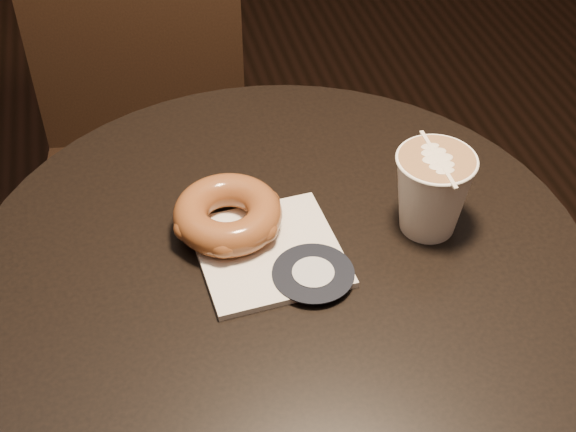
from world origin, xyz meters
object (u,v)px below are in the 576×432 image
at_px(latte_cup, 432,193).
at_px(doughnut, 228,214).
at_px(cafe_table, 282,367).
at_px(chair, 142,125).
at_px(pastry_bag, 269,252).

bearing_deg(latte_cup, doughnut, 168.97).
distance_m(cafe_table, doughnut, 0.24).
xyz_separation_m(cafe_table, chair, (-0.12, 0.59, -0.02)).
bearing_deg(doughnut, latte_cup, -11.03).
bearing_deg(cafe_table, chair, 101.42).
bearing_deg(latte_cup, chair, 117.12).
xyz_separation_m(cafe_table, doughnut, (-0.05, 0.06, 0.23)).
height_order(cafe_table, doughnut, doughnut).
distance_m(chair, doughnut, 0.59).
xyz_separation_m(chair, latte_cup, (0.30, -0.58, 0.27)).
distance_m(cafe_table, chair, 0.60).
bearing_deg(chair, latte_cup, -54.91).
bearing_deg(pastry_bag, doughnut, 124.07).
relative_size(chair, latte_cup, 9.54).
xyz_separation_m(doughnut, latte_cup, (0.23, -0.04, 0.02)).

